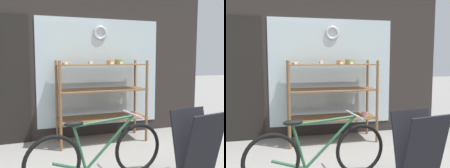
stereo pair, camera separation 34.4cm
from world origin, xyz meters
TOP-DOWN VIEW (x-y plane):
  - storefront_facade at (-0.05, 2.43)m, footprint 4.52×0.13m
  - display_case at (0.14, 2.03)m, footprint 1.47×0.53m
  - bicycle at (-0.32, 0.68)m, footprint 1.65×0.46m
  - sandwich_board at (0.74, 0.32)m, footprint 0.57×0.46m

SIDE VIEW (x-z plane):
  - bicycle at x=-0.32m, z-range -0.04..0.71m
  - sandwich_board at x=0.74m, z-range 0.01..0.82m
  - display_case at x=0.14m, z-range 0.16..1.55m
  - storefront_facade at x=-0.05m, z-range -0.04..3.00m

